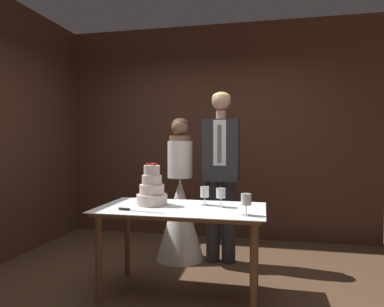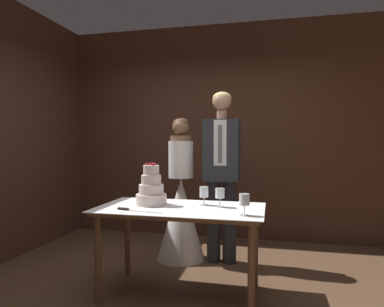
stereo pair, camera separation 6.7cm
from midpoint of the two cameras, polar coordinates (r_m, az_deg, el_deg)
name	(u,v)px [view 1 (the left image)]	position (r m, az deg, el deg)	size (l,w,h in m)	color
ground_plane	(178,298)	(3.17, -2.99, -22.85)	(40.00, 40.00, 0.00)	brown
wall_back	(213,132)	(4.82, 3.08, 3.65)	(4.40, 0.12, 2.94)	#472B1E
cake_table	(181,217)	(3.01, -2.43, -10.61)	(1.43, 0.78, 0.76)	brown
tiered_cake	(152,190)	(3.10, -7.32, -6.08)	(0.27, 0.27, 0.38)	beige
cake_knife	(132,210)	(2.87, -10.59, -9.24)	(0.41, 0.08, 0.02)	silver
wine_glass_near	(221,194)	(2.99, 4.19, -6.70)	(0.08, 0.08, 0.16)	silver
wine_glass_middle	(246,200)	(2.67, 8.30, -7.76)	(0.08, 0.08, 0.17)	silver
wine_glass_far	(205,193)	(3.07, 1.50, -6.58)	(0.08, 0.08, 0.17)	silver
bride	(180,208)	(3.92, -2.50, -9.03)	(0.54, 0.54, 1.60)	white
groom	(221,168)	(3.77, 4.34, -2.42)	(0.39, 0.25, 1.88)	#282B30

